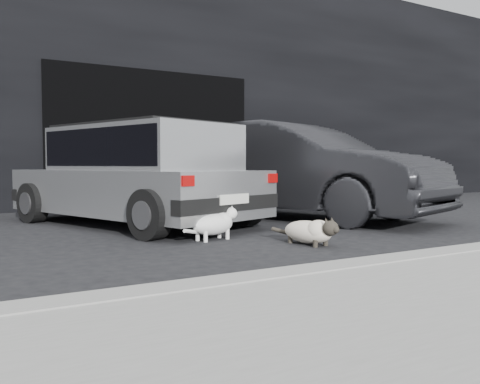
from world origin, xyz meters
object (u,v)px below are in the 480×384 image
silver_hatchback (138,171)px  second_car (297,170)px  cat_siamese (312,231)px  cat_white (215,223)px

silver_hatchback → second_car: bearing=-26.9°
second_car → cat_siamese: 2.68m
silver_hatchback → cat_siamese: 2.75m
silver_hatchback → cat_white: bearing=-99.8°
silver_hatchback → second_car: size_ratio=0.90×
silver_hatchback → cat_siamese: silver_hatchback is taller
silver_hatchback → second_car: (2.38, -0.34, -0.01)m
silver_hatchback → cat_white: 1.81m
silver_hatchback → cat_white: size_ratio=5.21×
cat_siamese → silver_hatchback: bearing=-77.9°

